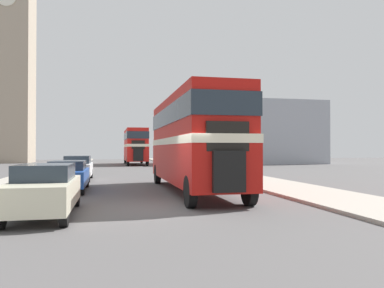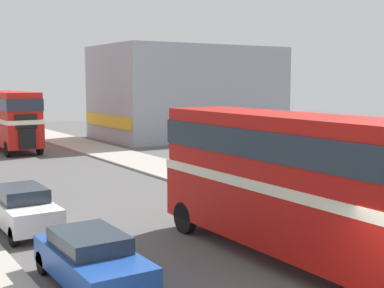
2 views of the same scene
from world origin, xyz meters
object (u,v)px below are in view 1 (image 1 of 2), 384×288
double_decker_bus (192,136)px  pedestrian_walking (233,162)px  car_parked_near (45,189)px  car_parked_far (78,168)px  car_parked_mid (68,175)px  bus_distant (135,144)px  church_tower (11,30)px

double_decker_bus → pedestrian_walking: 10.68m
car_parked_near → car_parked_far: (-0.12, 12.82, 0.00)m
car_parked_mid → pedestrian_walking: bearing=35.7°
car_parked_far → pedestrian_walking: size_ratio=2.66×
bus_distant → pedestrian_walking: bearing=-75.1°
bus_distant → car_parked_mid: bus_distant is taller
bus_distant → pedestrian_walking: size_ratio=6.41×
double_decker_bus → bus_distant: 30.61m
car_parked_near → double_decker_bus: bearing=42.2°
car_parked_far → pedestrian_walking: pedestrian_walking is taller
car_parked_near → car_parked_far: car_parked_far is taller
church_tower → car_parked_mid: bearing=-73.0°
double_decker_bus → bus_distant: bus_distant is taller
church_tower → pedestrian_walking: bearing=-54.2°
car_parked_near → pedestrian_walking: 17.85m
car_parked_near → pedestrian_walking: size_ratio=2.79×
double_decker_bus → pedestrian_walking: double_decker_bus is taller
bus_distant → church_tower: 25.63m
double_decker_bus → car_parked_near: bearing=-137.8°
car_parked_mid → pedestrian_walking: 13.22m
car_parked_mid → church_tower: bearing=107.0°
car_parked_far → church_tower: 39.45m
double_decker_bus → car_parked_far: 9.79m
church_tower → car_parked_far: bearing=-70.2°
car_parked_near → car_parked_far: 12.82m
car_parked_mid → pedestrian_walking: pedestrian_walking is taller
car_parked_mid → pedestrian_walking: (10.72, 7.72, 0.26)m
car_parked_far → church_tower: church_tower is taller
car_parked_mid → church_tower: church_tower is taller
car_parked_far → car_parked_near: bearing=-89.5°
car_parked_near → pedestrian_walking: pedestrian_walking is taller
pedestrian_walking → car_parked_mid: bearing=-144.3°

